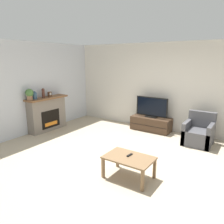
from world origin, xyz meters
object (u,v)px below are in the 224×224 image
at_px(mantel_vase_left, 35,96).
at_px(mantel_vase_centre_left, 43,93).
at_px(fireplace, 47,113).
at_px(coffee_table, 129,160).
at_px(tv_stand, 151,124).
at_px(tv, 152,108).
at_px(potted_plant, 29,94).
at_px(mantel_clock, 50,94).
at_px(remote, 130,155).
at_px(armchair, 199,134).

xyz_separation_m(mantel_vase_left, mantel_vase_centre_left, (0.00, 0.31, 0.03)).
distance_m(fireplace, coffee_table, 3.74).
relative_size(tv_stand, tv, 1.21).
bearing_deg(potted_plant, coffee_table, -8.15).
xyz_separation_m(fireplace, mantel_clock, (0.02, 0.14, 0.59)).
relative_size(potted_plant, tv, 0.32).
xyz_separation_m(tv_stand, tv, (-0.00, -0.00, 0.51)).
xyz_separation_m(mantel_vase_left, tv_stand, (2.73, 2.19, -0.95)).
xyz_separation_m(mantel_vase_left, potted_plant, (0.00, -0.17, 0.07)).
bearing_deg(mantel_vase_centre_left, remote, -14.73).
distance_m(tv_stand, tv, 0.51).
bearing_deg(armchair, fireplace, -161.31).
bearing_deg(fireplace, coffee_table, -17.03).
xyz_separation_m(fireplace, remote, (3.55, -1.03, -0.10)).
height_order(fireplace, mantel_vase_centre_left, mantel_vase_centre_left).
xyz_separation_m(tv, remote, (0.80, -2.81, -0.29)).
bearing_deg(potted_plant, tv_stand, 40.82).
distance_m(tv, remote, 2.93).
height_order(fireplace, mantel_clock, mantel_clock).
relative_size(mantel_clock, potted_plant, 0.46).
relative_size(potted_plant, armchair, 0.39).
height_order(mantel_vase_left, armchair, mantel_vase_left).
relative_size(tv, armchair, 1.23).
xyz_separation_m(mantel_clock, coffee_table, (3.56, -1.23, -0.76)).
bearing_deg(potted_plant, mantel_clock, 89.94).
height_order(fireplace, remote, fireplace).
xyz_separation_m(tv_stand, coffee_table, (0.82, -2.87, 0.15)).
bearing_deg(tv_stand, armchair, -12.48).
distance_m(mantel_clock, coffee_table, 3.84).
height_order(potted_plant, tv_stand, potted_plant).
bearing_deg(mantel_vase_left, fireplace, 92.31).
relative_size(fireplace, potted_plant, 4.22).
xyz_separation_m(fireplace, tv_stand, (2.75, 1.78, -0.32)).
height_order(mantel_vase_centre_left, potted_plant, potted_plant).
height_order(tv_stand, coffee_table, tv_stand).
bearing_deg(tv_stand, coffee_table, -74.00).
bearing_deg(mantel_vase_centre_left, mantel_vase_left, -90.00).
distance_m(mantel_vase_centre_left, tv_stand, 3.46).
distance_m(mantel_clock, potted_plant, 0.73).
relative_size(mantel_vase_centre_left, mantel_clock, 1.96).
height_order(potted_plant, remote, potted_plant).
bearing_deg(tv_stand, mantel_vase_centre_left, -145.50).
relative_size(mantel_vase_centre_left, potted_plant, 0.90).
distance_m(fireplace, mantel_vase_left, 0.75).
relative_size(fireplace, mantel_vase_left, 5.81).
bearing_deg(tv, mantel_vase_left, -141.34).
bearing_deg(armchair, mantel_vase_centre_left, -160.00).
bearing_deg(remote, tv, 111.89).
relative_size(tv, remote, 6.69).
relative_size(fireplace, tv, 1.34).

